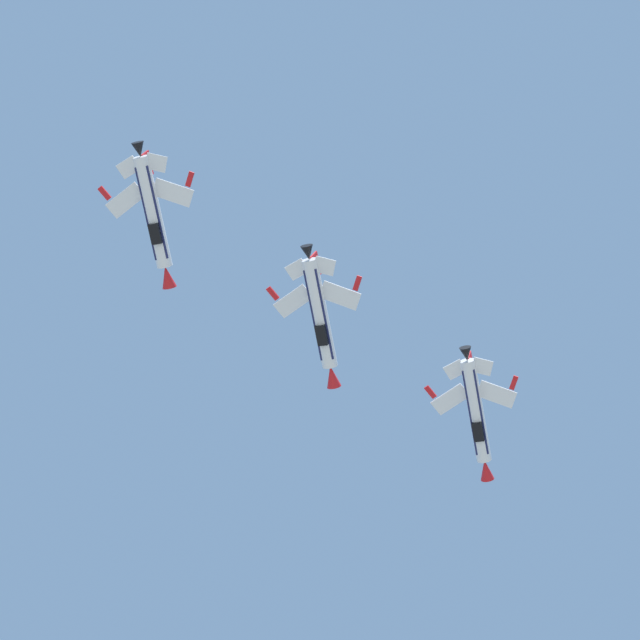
% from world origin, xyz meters
% --- Properties ---
extents(fighter_jet_lead, '(10.45, 15.97, 4.38)m').
position_xyz_m(fighter_jet_lead, '(13.36, 52.16, 161.38)').
color(fighter_jet_lead, white).
extents(fighter_jet_left_wing, '(10.37, 15.97, 4.45)m').
position_xyz_m(fighter_jet_left_wing, '(-2.85, 37.93, 156.51)').
color(fighter_jet_left_wing, white).
extents(fighter_jet_right_wing, '(10.55, 15.97, 4.39)m').
position_xyz_m(fighter_jet_right_wing, '(-19.39, 25.61, 157.97)').
color(fighter_jet_right_wing, white).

